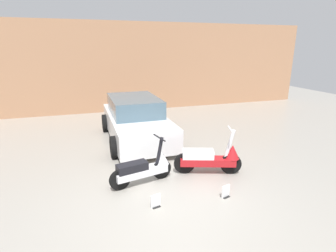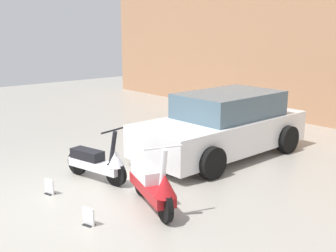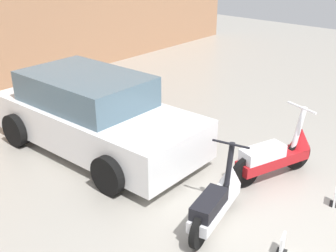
{
  "view_description": "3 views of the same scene",
  "coord_description": "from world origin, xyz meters",
  "px_view_note": "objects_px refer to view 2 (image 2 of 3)",
  "views": [
    {
      "loc": [
        -1.44,
        -4.33,
        2.93
      ],
      "look_at": [
        0.73,
        2.56,
        0.75
      ],
      "focal_mm": 28.0,
      "sensor_mm": 36.0,
      "label": 1
    },
    {
      "loc": [
        6.02,
        -2.97,
        2.77
      ],
      "look_at": [
        -0.23,
        2.45,
        0.81
      ],
      "focal_mm": 45.0,
      "sensor_mm": 36.0,
      "label": 2
    },
    {
      "loc": [
        -4.35,
        -1.74,
        3.52
      ],
      "look_at": [
        0.46,
        2.45,
        0.69
      ],
      "focal_mm": 45.0,
      "sensor_mm": 36.0,
      "label": 3
    }
  ],
  "objects_px": {
    "scooter_front_right": "(153,185)",
    "placard_near_left_scooter": "(49,187)",
    "placard_near_right_scooter": "(89,218)",
    "scooter_front_left": "(98,162)",
    "car_rear_left": "(223,125)"
  },
  "relations": [
    {
      "from": "scooter_front_right",
      "to": "placard_near_left_scooter",
      "type": "height_order",
      "value": "scooter_front_right"
    },
    {
      "from": "scooter_front_left",
      "to": "scooter_front_right",
      "type": "distance_m",
      "value": 1.62
    },
    {
      "from": "car_rear_left",
      "to": "placard_near_left_scooter",
      "type": "relative_size",
      "value": 15.67
    },
    {
      "from": "scooter_front_left",
      "to": "placard_near_right_scooter",
      "type": "relative_size",
      "value": 5.58
    },
    {
      "from": "placard_near_left_scooter",
      "to": "placard_near_right_scooter",
      "type": "bearing_deg",
      "value": -3.69
    },
    {
      "from": "scooter_front_right",
      "to": "placard_near_right_scooter",
      "type": "height_order",
      "value": "scooter_front_right"
    },
    {
      "from": "scooter_front_right",
      "to": "placard_near_left_scooter",
      "type": "bearing_deg",
      "value": -130.82
    },
    {
      "from": "scooter_front_left",
      "to": "placard_near_left_scooter",
      "type": "xyz_separation_m",
      "value": [
        0.0,
        -0.97,
        -0.25
      ]
    },
    {
      "from": "scooter_front_left",
      "to": "car_rear_left",
      "type": "xyz_separation_m",
      "value": [
        0.39,
        2.96,
        0.29
      ]
    },
    {
      "from": "scooter_front_left",
      "to": "placard_near_left_scooter",
      "type": "relative_size",
      "value": 5.58
    },
    {
      "from": "placard_near_right_scooter",
      "to": "scooter_front_right",
      "type": "bearing_deg",
      "value": 80.74
    },
    {
      "from": "car_rear_left",
      "to": "placard_near_right_scooter",
      "type": "distance_m",
      "value": 4.2
    },
    {
      "from": "scooter_front_left",
      "to": "placard_near_right_scooter",
      "type": "xyz_separation_m",
      "value": [
        1.45,
        -1.06,
        -0.25
      ]
    },
    {
      "from": "scooter_front_left",
      "to": "scooter_front_right",
      "type": "relative_size",
      "value": 0.93
    },
    {
      "from": "scooter_front_right",
      "to": "placard_near_right_scooter",
      "type": "relative_size",
      "value": 5.99
    }
  ]
}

